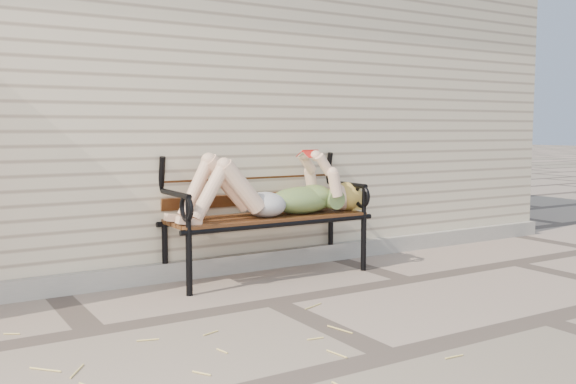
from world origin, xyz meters
TOP-DOWN VIEW (x-y plane):
  - ground at (0.00, 0.00)m, footprint 80.00×80.00m
  - house_wall at (0.00, 3.00)m, footprint 8.00×4.00m
  - foundation_strip at (0.00, 0.97)m, footprint 8.00×0.10m
  - garden_bench at (0.36, 0.82)m, footprint 1.81×0.72m
  - reading_woman at (0.38, 0.68)m, footprint 1.71×0.39m
  - straw_scatter at (-0.99, -0.54)m, footprint 2.68×1.59m

SIDE VIEW (x-z plane):
  - ground at x=0.00m, z-range 0.00..0.00m
  - straw_scatter at x=-0.99m, z-range 0.00..0.01m
  - foundation_strip at x=0.00m, z-range 0.00..0.15m
  - garden_bench at x=0.36m, z-range 0.07..1.24m
  - reading_woman at x=0.38m, z-range 0.43..0.96m
  - house_wall at x=0.00m, z-range 0.00..3.00m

